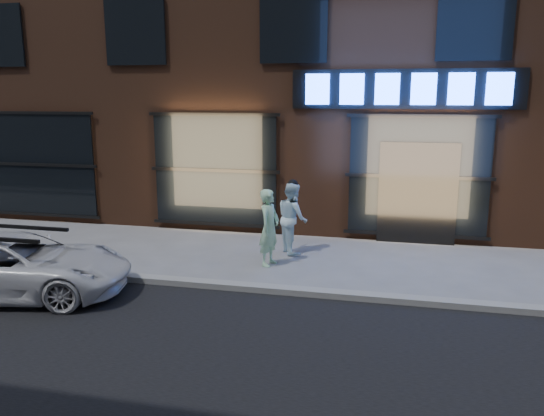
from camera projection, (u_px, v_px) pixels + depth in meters
The scene contains 6 objects.
ground at pixel (423, 305), 8.95m from camera, with size 90.00×90.00×0.00m, color slate.
curb at pixel (424, 301), 8.94m from camera, with size 60.00×0.25×0.12m, color gray.
storefront_building at pixel (419, 36), 15.49m from camera, with size 30.20×8.28×10.30m.
man_bowtie at pixel (269, 228), 10.90m from camera, with size 0.58×0.38×1.60m, color #B6F0C0.
man_cap at pixel (292, 218), 11.77m from camera, with size 0.77×0.60×1.59m, color white.
white_suv at pixel (17, 266), 9.28m from camera, with size 1.80×3.90×1.08m, color silver.
Camera 1 is at (-0.66, -8.76, 3.48)m, focal length 35.00 mm.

